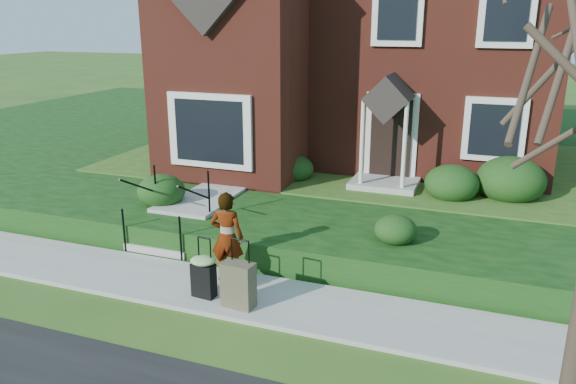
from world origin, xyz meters
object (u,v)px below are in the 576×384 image
at_px(woman, 227,237).
at_px(suitcase_black, 203,274).
at_px(front_steps, 178,220).
at_px(suitcase_olive, 238,285).

relative_size(woman, suitcase_black, 1.58).
xyz_separation_m(woman, suitcase_black, (-0.11, -0.70, -0.42)).
bearing_deg(front_steps, woman, -37.74).
distance_m(front_steps, woman, 2.43).
height_order(woman, suitcase_olive, woman).
xyz_separation_m(woman, suitcase_olive, (0.59, -0.81, -0.44)).
xyz_separation_m(front_steps, woman, (1.89, -1.46, 0.43)).
bearing_deg(suitcase_black, front_steps, 134.46).
bearing_deg(suitcase_black, suitcase_olive, -3.80).
bearing_deg(woman, suitcase_olive, 119.62).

